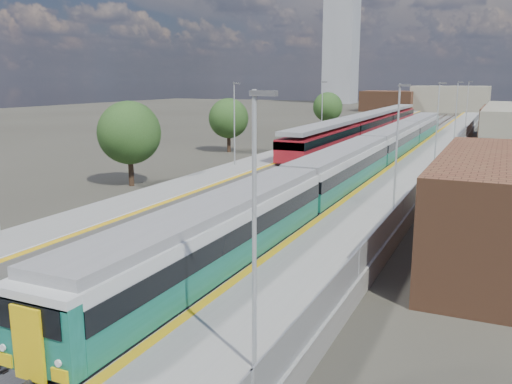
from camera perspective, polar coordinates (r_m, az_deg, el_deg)
The scene contains 11 objects.
ground at distance 62.15m, azimuth 13.01°, elevation 3.37°, with size 320.00×320.00×0.00m, color #47443A.
ballast_bed at distance 65.04m, azimuth 11.52°, elevation 3.82°, with size 10.50×155.00×0.06m, color #565451.
tracks at distance 66.52m, azimuth 12.36°, elevation 4.03°, with size 8.96×160.00×0.17m.
platform_right at distance 63.70m, azimuth 18.15°, elevation 3.77°, with size 4.70×155.00×8.52m.
platform_left at distance 66.82m, azimuth 5.84°, elevation 4.63°, with size 4.30×155.00×8.52m.
buildings at distance 151.97m, azimuth 13.40°, elevation 12.19°, with size 72.00×185.50×40.00m.
green_train at distance 50.34m, azimuth 12.08°, elevation 4.02°, with size 2.83×78.74×3.11m.
red_train at distance 79.48m, azimuth 11.71°, elevation 6.87°, with size 3.09×62.56×3.90m.
tree_a at distance 46.00m, azimuth -13.20°, elevation 6.09°, with size 5.21×5.21×7.06m.
tree_b at distance 66.32m, azimuth -2.90°, elevation 7.75°, with size 4.83×4.83×6.55m.
tree_c at distance 92.79m, azimuth 7.56°, elevation 8.86°, with size 4.93×4.93×6.68m.
Camera 1 is at (12.28, -10.29, 8.75)m, focal length 38.00 mm.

